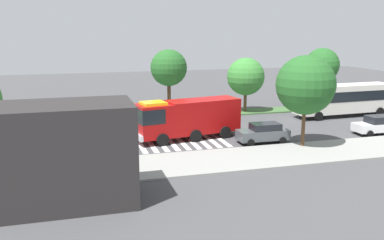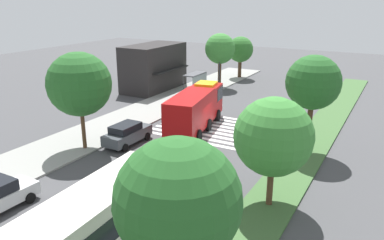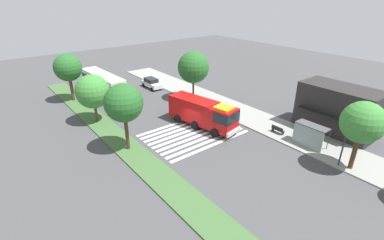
% 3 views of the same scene
% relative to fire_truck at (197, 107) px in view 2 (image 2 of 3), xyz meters
% --- Properties ---
extents(ground_plane, '(120.00, 120.00, 0.00)m').
position_rel_fire_truck_xyz_m(ground_plane, '(-0.61, -2.21, -2.02)').
color(ground_plane, '#424244').
extents(sidewalk, '(60.00, 5.59, 0.14)m').
position_rel_fire_truck_xyz_m(sidewalk, '(-0.61, 7.04, -1.95)').
color(sidewalk, gray).
rests_on(sidewalk, ground_plane).
extents(median_strip, '(60.00, 3.00, 0.14)m').
position_rel_fire_truck_xyz_m(median_strip, '(-0.61, -10.17, -1.95)').
color(median_strip, '#3D6033').
rests_on(median_strip, ground_plane).
extents(crosswalk, '(7.65, 11.63, 0.01)m').
position_rel_fire_truck_xyz_m(crosswalk, '(0.57, -2.21, -2.02)').
color(crosswalk, silver).
rests_on(crosswalk, ground_plane).
extents(fire_truck, '(10.00, 4.27, 3.63)m').
position_rel_fire_truck_xyz_m(fire_truck, '(0.00, 0.00, 0.00)').
color(fire_truck, '#A50C0C').
rests_on(fire_truck, ground_plane).
extents(parked_car_mid, '(4.46, 2.04, 1.73)m').
position_rel_fire_truck_xyz_m(parked_car_mid, '(-6.23, 3.05, -1.13)').
color(parked_car_mid, '#474C51').
rests_on(parked_car_mid, ground_plane).
extents(transit_bus, '(11.69, 3.27, 3.58)m').
position_rel_fire_truck_xyz_m(transit_bus, '(-19.83, -5.12, 0.10)').
color(transit_bus, silver).
rests_on(transit_bus, ground_plane).
extents(bus_stop_shelter, '(3.50, 1.40, 2.46)m').
position_rel_fire_truck_xyz_m(bus_stop_shelter, '(11.03, 5.87, -0.14)').
color(bus_stop_shelter, '#4C4C51').
rests_on(bus_stop_shelter, sidewalk).
extents(bench_near_shelter, '(1.60, 0.50, 0.90)m').
position_rel_fire_truck_xyz_m(bench_near_shelter, '(7.03, 5.85, -1.43)').
color(bench_near_shelter, black).
rests_on(bench_near_shelter, sidewalk).
extents(street_lamp, '(0.36, 0.36, 5.74)m').
position_rel_fire_truck_xyz_m(street_lamp, '(15.07, 4.85, 1.53)').
color(street_lamp, '#2D2D30').
rests_on(street_lamp, sidewalk).
extents(storefront_building, '(8.97, 5.29, 5.75)m').
position_rel_fire_truck_xyz_m(storefront_building, '(10.79, 12.06, 0.85)').
color(storefront_building, '#282626').
rests_on(storefront_building, ground_plane).
extents(sidewalk_tree_far_west, '(4.85, 4.85, 7.53)m').
position_rel_fire_truck_xyz_m(sidewalk_tree_far_west, '(-8.79, 5.25, 3.22)').
color(sidewalk_tree_far_west, '#513823').
rests_on(sidewalk_tree_far_west, sidewalk).
extents(sidewalk_tree_west, '(3.90, 3.90, 6.89)m').
position_rel_fire_truck_xyz_m(sidewalk_tree_west, '(16.02, 5.25, 3.02)').
color(sidewalk_tree_west, '#47301E').
rests_on(sidewalk_tree_west, sidewalk).
extents(sidewalk_tree_center, '(3.69, 3.69, 5.88)m').
position_rel_fire_truck_xyz_m(sidewalk_tree_center, '(22.99, 5.25, 2.12)').
color(sidewalk_tree_center, '#47301E').
rests_on(sidewalk_tree_center, sidewalk).
extents(median_tree_far_west, '(4.16, 4.16, 7.30)m').
position_rel_fire_truck_xyz_m(median_tree_far_west, '(-20.05, -10.17, 3.30)').
color(median_tree_far_west, '#513823').
rests_on(median_tree_far_west, median_strip).
extents(median_tree_west, '(4.37, 4.37, 6.31)m').
position_rel_fire_truck_xyz_m(median_tree_west, '(-10.03, -10.17, 2.23)').
color(median_tree_west, '#513823').
rests_on(median_tree_west, median_strip).
extents(median_tree_center, '(4.04, 4.04, 7.39)m').
position_rel_fire_truck_xyz_m(median_tree_center, '(-0.85, -10.17, 3.45)').
color(median_tree_center, '#47301E').
rests_on(median_tree_center, median_strip).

